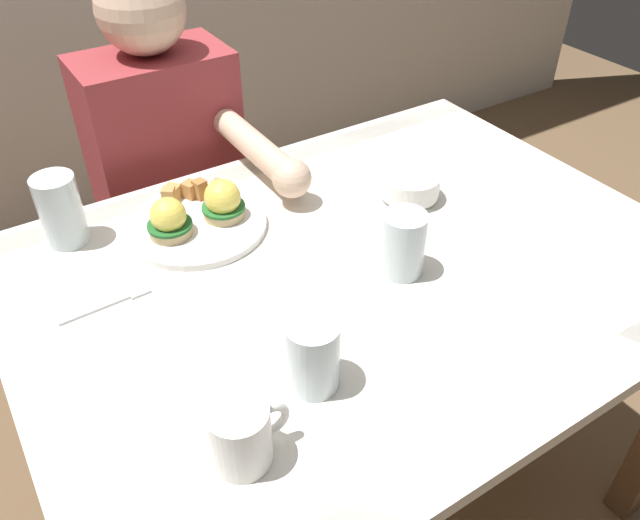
# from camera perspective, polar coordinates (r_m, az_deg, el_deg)

# --- Properties ---
(ground_plane) EXTENTS (6.00, 6.00, 0.00)m
(ground_plane) POSITION_cam_1_polar(r_m,az_deg,el_deg) (1.71, 2.41, -19.99)
(ground_plane) COLOR brown
(dining_table) EXTENTS (1.20, 0.90, 0.74)m
(dining_table) POSITION_cam_1_polar(r_m,az_deg,el_deg) (1.22, 3.19, -4.14)
(dining_table) COLOR white
(dining_table) RESTS_ON ground_plane
(eggs_benedict_plate) EXTENTS (0.27, 0.27, 0.09)m
(eggs_benedict_plate) POSITION_cam_1_polar(r_m,az_deg,el_deg) (1.24, -10.98, 3.90)
(eggs_benedict_plate) COLOR white
(eggs_benedict_plate) RESTS_ON dining_table
(fruit_bowl) EXTENTS (0.12, 0.12, 0.05)m
(fruit_bowl) POSITION_cam_1_polar(r_m,az_deg,el_deg) (1.32, 8.08, 6.60)
(fruit_bowl) COLOR white
(fruit_bowl) RESTS_ON dining_table
(coffee_mug) EXTENTS (0.11, 0.08, 0.09)m
(coffee_mug) POSITION_cam_1_polar(r_m,az_deg,el_deg) (0.83, -7.07, -15.21)
(coffee_mug) COLOR white
(coffee_mug) RESTS_ON dining_table
(fork) EXTENTS (0.16, 0.03, 0.00)m
(fork) POSITION_cam_1_polar(r_m,az_deg,el_deg) (1.12, -18.27, -3.65)
(fork) COLOR silver
(fork) RESTS_ON dining_table
(water_glass_near) EXTENTS (0.08, 0.08, 0.12)m
(water_glass_near) POSITION_cam_1_polar(r_m,az_deg,el_deg) (0.91, -0.66, -8.87)
(water_glass_near) COLOR silver
(water_glass_near) RESTS_ON dining_table
(water_glass_far) EXTENTS (0.08, 0.08, 0.14)m
(water_glass_far) POSITION_cam_1_polar(r_m,az_deg,el_deg) (1.26, -22.18, 3.80)
(water_glass_far) COLOR silver
(water_glass_far) RESTS_ON dining_table
(water_glass_extra) EXTENTS (0.08, 0.08, 0.12)m
(water_glass_extra) POSITION_cam_1_polar(r_m,az_deg,el_deg) (1.11, 7.42, 1.11)
(water_glass_extra) COLOR silver
(water_glass_extra) RESTS_ON dining_table
(diner_person) EXTENTS (0.34, 0.54, 1.14)m
(diner_person) POSITION_cam_1_polar(r_m,az_deg,el_deg) (1.60, -12.95, 7.19)
(diner_person) COLOR #33333D
(diner_person) RESTS_ON ground_plane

